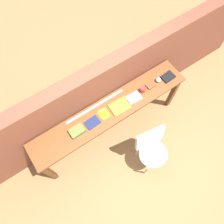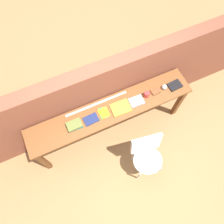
# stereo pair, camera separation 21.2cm
# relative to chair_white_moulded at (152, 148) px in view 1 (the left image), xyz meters

# --- Properties ---
(ground_plane) EXTENTS (40.00, 40.00, 0.00)m
(ground_plane) POSITION_rel_chair_white_moulded_xyz_m (-0.25, 0.44, -0.53)
(ground_plane) COLOR #9E7547
(brick_wall_back) EXTENTS (6.00, 0.20, 1.47)m
(brick_wall_back) POSITION_rel_chair_white_moulded_xyz_m (-0.25, 1.08, 0.21)
(brick_wall_back) COLOR brown
(brick_wall_back) RESTS_ON ground
(sideboard) EXTENTS (2.50, 0.44, 0.88)m
(sideboard) POSITION_rel_chair_white_moulded_xyz_m (-0.25, 0.74, 0.21)
(sideboard) COLOR brown
(sideboard) RESTS_ON ground
(chair_white_moulded) EXTENTS (0.51, 0.52, 0.89)m
(chair_white_moulded) POSITION_rel_chair_white_moulded_xyz_m (0.00, 0.00, 0.00)
(chair_white_moulded) COLOR white
(chair_white_moulded) RESTS_ON ground
(book_stack_leftmost) EXTENTS (0.21, 0.15, 0.05)m
(book_stack_leftmost) POSITION_rel_chair_white_moulded_xyz_m (-0.81, 0.72, 0.38)
(book_stack_leftmost) COLOR #19757A
(book_stack_leftmost) RESTS_ON sideboard
(magazine_cycling) EXTENTS (0.21, 0.15, 0.02)m
(magazine_cycling) POSITION_rel_chair_white_moulded_xyz_m (-0.57, 0.71, 0.36)
(magazine_cycling) COLOR navy
(magazine_cycling) RESTS_ON sideboard
(pamphlet_pile_colourful) EXTENTS (0.15, 0.18, 0.01)m
(pamphlet_pile_colourful) POSITION_rel_chair_white_moulded_xyz_m (-0.36, 0.73, 0.36)
(pamphlet_pile_colourful) COLOR #E5334C
(pamphlet_pile_colourful) RESTS_ON sideboard
(book_open_centre) EXTENTS (0.29, 0.22, 0.02)m
(book_open_centre) POSITION_rel_chair_white_moulded_xyz_m (-0.11, 0.70, 0.36)
(book_open_centre) COLOR gold
(book_open_centre) RESTS_ON sideboard
(book_grey_hardcover) EXTENTS (0.22, 0.16, 0.03)m
(book_grey_hardcover) POSITION_rel_chair_white_moulded_xyz_m (0.14, 0.70, 0.37)
(book_grey_hardcover) COLOR #9E9EA3
(book_grey_hardcover) RESTS_ON sideboard
(mug) EXTENTS (0.11, 0.08, 0.09)m
(mug) POSITION_rel_chair_white_moulded_xyz_m (0.32, 0.73, 0.40)
(mug) COLOR red
(mug) RESTS_ON sideboard
(leather_journal_brown) EXTENTS (0.14, 0.11, 0.02)m
(leather_journal_brown) POSITION_rel_chair_white_moulded_xyz_m (0.48, 0.73, 0.37)
(leather_journal_brown) COLOR brown
(leather_journal_brown) RESTS_ON sideboard
(sports_ball_small) EXTENTS (0.08, 0.08, 0.08)m
(sports_ball_small) POSITION_rel_chair_white_moulded_xyz_m (0.62, 0.73, 0.39)
(sports_ball_small) COLOR silver
(sports_ball_small) RESTS_ON sideboard
(book_repair_rightmost) EXTENTS (0.21, 0.16, 0.03)m
(book_repair_rightmost) POSITION_rel_chair_white_moulded_xyz_m (0.79, 0.70, 0.37)
(book_repair_rightmost) COLOR black
(book_repair_rightmost) RESTS_ON sideboard
(ruler_metal_back_edge) EXTENTS (0.95, 0.03, 0.00)m
(ruler_metal_back_edge) POSITION_rel_chair_white_moulded_xyz_m (-0.40, 0.91, 0.35)
(ruler_metal_back_edge) COLOR silver
(ruler_metal_back_edge) RESTS_ON sideboard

